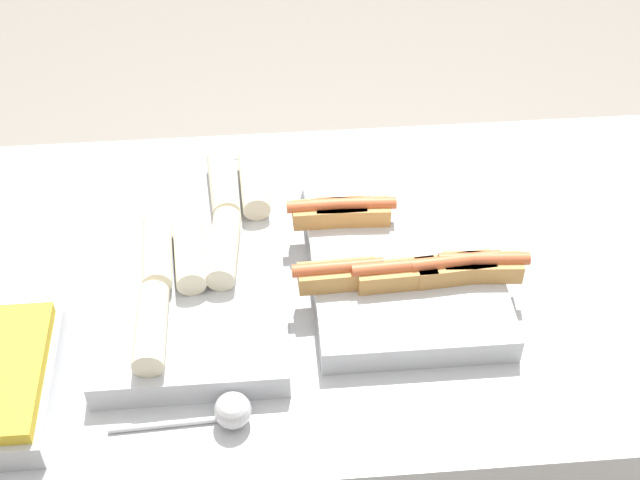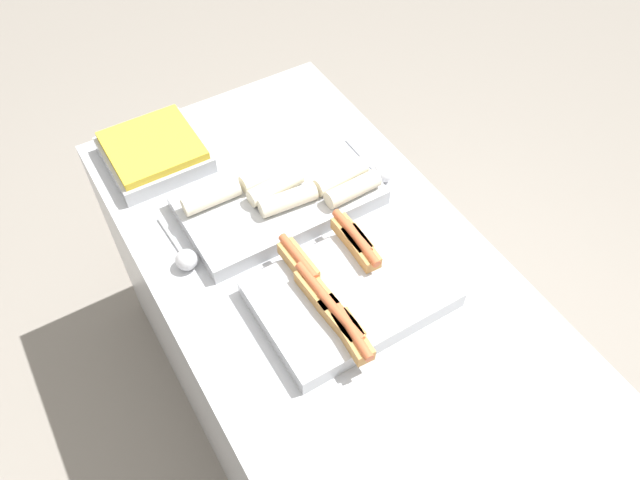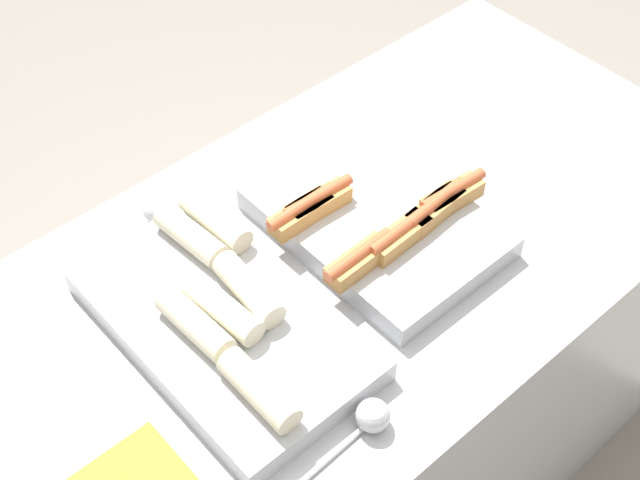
{
  "view_description": "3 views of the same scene",
  "coord_description": "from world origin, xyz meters",
  "px_view_note": "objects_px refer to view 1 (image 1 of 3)",
  "views": [
    {
      "loc": [
        -0.16,
        -1.09,
        2.02
      ],
      "look_at": [
        -0.08,
        0.0,
        0.96
      ],
      "focal_mm": 50.0,
      "sensor_mm": 36.0,
      "label": 1
    },
    {
      "loc": [
        0.76,
        -0.5,
        2.17
      ],
      "look_at": [
        -0.08,
        0.0,
        0.96
      ],
      "focal_mm": 35.0,
      "sensor_mm": 36.0,
      "label": 2
    },
    {
      "loc": [
        -0.79,
        -0.8,
        2.15
      ],
      "look_at": [
        -0.08,
        0.0,
        0.96
      ],
      "focal_mm": 50.0,
      "sensor_mm": 36.0,
      "label": 3
    }
  ],
  "objects_px": {
    "tray_wraps": "(195,263)",
    "serving_spoon_near": "(227,412)",
    "tray_hotdogs": "(400,256)",
    "serving_spoon_far": "(226,159)"
  },
  "relations": [
    {
      "from": "serving_spoon_near",
      "to": "serving_spoon_far",
      "type": "xyz_separation_m",
      "value": [
        0.0,
        0.61,
        -0.0
      ]
    },
    {
      "from": "serving_spoon_near",
      "to": "tray_hotdogs",
      "type": "bearing_deg",
      "value": 44.39
    },
    {
      "from": "serving_spoon_near",
      "to": "serving_spoon_far",
      "type": "height_order",
      "value": "same"
    },
    {
      "from": "tray_wraps",
      "to": "serving_spoon_near",
      "type": "height_order",
      "value": "tray_wraps"
    },
    {
      "from": "tray_hotdogs",
      "to": "serving_spoon_near",
      "type": "relative_size",
      "value": 2.1
    },
    {
      "from": "tray_wraps",
      "to": "serving_spoon_near",
      "type": "xyz_separation_m",
      "value": [
        0.05,
        -0.31,
        -0.01
      ]
    },
    {
      "from": "tray_wraps",
      "to": "serving_spoon_far",
      "type": "distance_m",
      "value": 0.3
    },
    {
      "from": "tray_hotdogs",
      "to": "serving_spoon_near",
      "type": "bearing_deg",
      "value": -135.61
    },
    {
      "from": "tray_hotdogs",
      "to": "serving_spoon_far",
      "type": "height_order",
      "value": "tray_hotdogs"
    },
    {
      "from": "tray_hotdogs",
      "to": "tray_wraps",
      "type": "distance_m",
      "value": 0.36
    }
  ]
}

